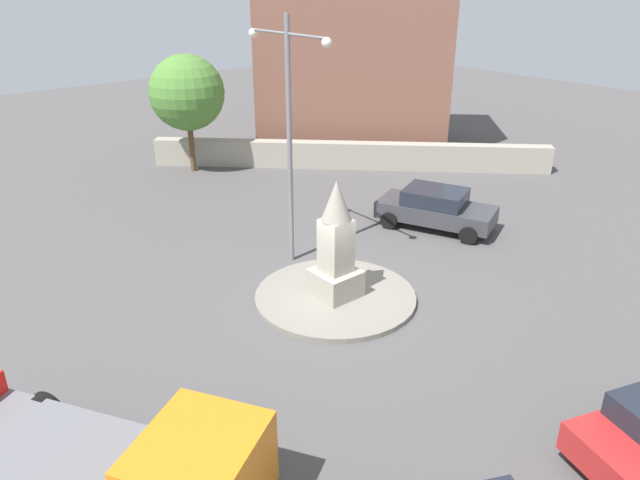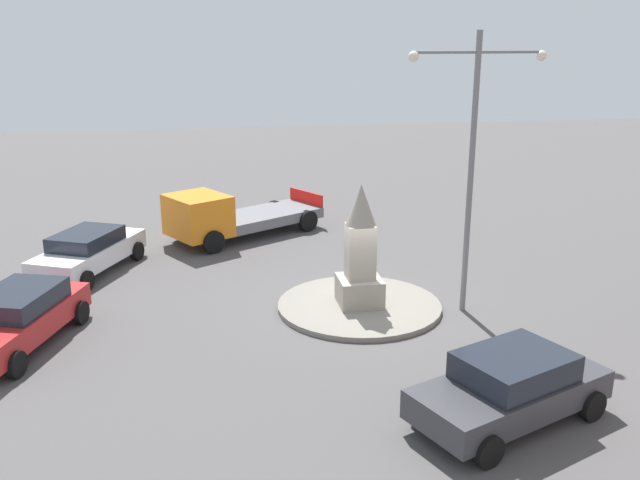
{
  "view_description": "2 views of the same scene",
  "coord_description": "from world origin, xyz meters",
  "px_view_note": "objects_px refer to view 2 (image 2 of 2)",
  "views": [
    {
      "loc": [
        11.51,
        -10.14,
        8.81
      ],
      "look_at": [
        -0.3,
        -0.33,
        1.88
      ],
      "focal_mm": 33.73,
      "sensor_mm": 36.0,
      "label": 1
    },
    {
      "loc": [
        4.23,
        18.0,
        7.64
      ],
      "look_at": [
        0.99,
        -0.93,
        1.83
      ],
      "focal_mm": 38.69,
      "sensor_mm": 36.0,
      "label": 2
    }
  ],
  "objects_px": {
    "streetlamp": "(472,148)",
    "car_white_near_island": "(88,251)",
    "monument": "(360,254)",
    "car_dark_grey_far_side": "(511,387)",
    "truck_orange_parked_right": "(227,216)",
    "car_red_approaching": "(18,317)"
  },
  "relations": [
    {
      "from": "streetlamp",
      "to": "truck_orange_parked_right",
      "type": "xyz_separation_m",
      "value": [
        6.35,
        -8.16,
        -3.74
      ]
    },
    {
      "from": "monument",
      "to": "car_red_approaching",
      "type": "bearing_deg",
      "value": 5.8
    },
    {
      "from": "monument",
      "to": "car_dark_grey_far_side",
      "type": "bearing_deg",
      "value": 104.8
    },
    {
      "from": "truck_orange_parked_right",
      "to": "monument",
      "type": "bearing_deg",
      "value": 114.58
    },
    {
      "from": "monument",
      "to": "streetlamp",
      "type": "xyz_separation_m",
      "value": [
        -2.89,
        0.6,
        3.02
      ]
    },
    {
      "from": "monument",
      "to": "car_dark_grey_far_side",
      "type": "xyz_separation_m",
      "value": [
        -1.68,
        6.37,
        -0.87
      ]
    },
    {
      "from": "car_white_near_island",
      "to": "car_red_approaching",
      "type": "distance_m",
      "value": 5.56
    },
    {
      "from": "truck_orange_parked_right",
      "to": "car_dark_grey_far_side",
      "type": "bearing_deg",
      "value": 110.26
    },
    {
      "from": "streetlamp",
      "to": "car_white_near_island",
      "type": "height_order",
      "value": "streetlamp"
    },
    {
      "from": "car_red_approaching",
      "to": "car_dark_grey_far_side",
      "type": "bearing_deg",
      "value": 153.03
    },
    {
      "from": "monument",
      "to": "car_white_near_island",
      "type": "height_order",
      "value": "monument"
    },
    {
      "from": "car_white_near_island",
      "to": "truck_orange_parked_right",
      "type": "height_order",
      "value": "truck_orange_parked_right"
    },
    {
      "from": "monument",
      "to": "car_dark_grey_far_side",
      "type": "distance_m",
      "value": 6.64
    },
    {
      "from": "car_red_approaching",
      "to": "truck_orange_parked_right",
      "type": "bearing_deg",
      "value": -123.35
    },
    {
      "from": "monument",
      "to": "car_white_near_island",
      "type": "distance_m",
      "value": 9.35
    },
    {
      "from": "car_white_near_island",
      "to": "car_red_approaching",
      "type": "relative_size",
      "value": 1.0
    },
    {
      "from": "streetlamp",
      "to": "car_white_near_island",
      "type": "distance_m",
      "value": 12.77
    },
    {
      "from": "car_dark_grey_far_side",
      "to": "truck_orange_parked_right",
      "type": "bearing_deg",
      "value": -69.74
    },
    {
      "from": "car_red_approaching",
      "to": "car_white_near_island",
      "type": "bearing_deg",
      "value": -99.52
    },
    {
      "from": "monument",
      "to": "truck_orange_parked_right",
      "type": "distance_m",
      "value": 8.34
    },
    {
      "from": "car_dark_grey_far_side",
      "to": "car_white_near_island",
      "type": "bearing_deg",
      "value": -48.15
    },
    {
      "from": "streetlamp",
      "to": "car_dark_grey_far_side",
      "type": "bearing_deg",
      "value": 78.16
    }
  ]
}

